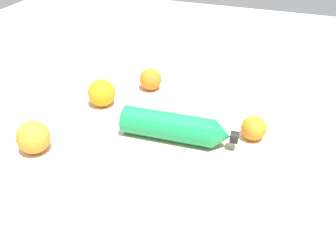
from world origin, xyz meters
The scene contains 6 objects.
ground_plane centered at (0.00, 0.00, 0.00)m, with size 2.40×2.40×0.00m, color beige.
water_bottle centered at (0.01, 0.03, 0.03)m, with size 0.08×0.29×0.07m.
orange_0 centered at (-0.14, 0.32, 0.04)m, with size 0.08×0.08×0.08m, color orange.
orange_1 centered at (0.10, 0.28, 0.04)m, with size 0.08×0.08×0.08m, color orange.
orange_2 centered at (0.24, 0.19, 0.03)m, with size 0.07×0.07×0.07m, color orange.
orange_3 centered at (0.08, -0.15, 0.03)m, with size 0.06×0.06×0.06m, color orange.
Camera 1 is at (-0.70, -0.21, 0.53)m, focal length 39.93 mm.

